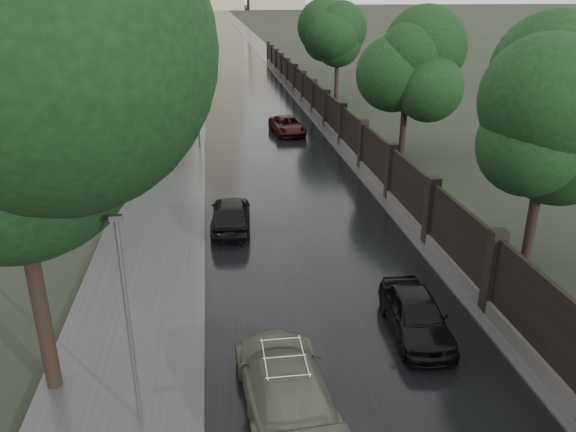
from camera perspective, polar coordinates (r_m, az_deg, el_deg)
The scene contains 15 objects.
road at distance 199.11m, azimuth -7.17°, elevation 19.16°, with size 8.00×420.00×0.02m, color black.
sidewalk_left at distance 199.09m, azimuth -8.99°, elevation 19.09°, with size 4.00×420.00×0.16m, color #2D2D2D.
verge_right at distance 199.28m, azimuth -5.50°, elevation 19.24°, with size 3.00×420.00×0.08m, color #2D2D2D.
fence_right at distance 42.46m, azimuth 3.37°, elevation 10.89°, with size 0.45×75.72×2.70m.
tree_left_near at distance 12.86m, azimuth -26.60°, elevation 7.47°, with size 5.44×5.44×9.16m.
tree_left_far at distance 39.33m, azimuth -14.93°, elevation 15.58°, with size 4.25×4.25×7.39m.
tree_right_a at distance 20.55m, azimuth 24.93°, elevation 8.19°, with size 4.08×4.08×7.01m.
tree_right_b at distance 33.02m, azimuth 12.05°, elevation 14.22°, with size 4.08×4.08×7.01m.
tree_right_c at distance 50.26m, azimuth 5.07°, elevation 17.10°, with size 4.08×4.08×7.01m.
lamp_post at distance 12.37m, azimuth -15.88°, elevation -10.46°, with size 0.25×0.12×5.11m.
traffic_light at distance 34.54m, azimuth -9.17°, elevation 10.43°, with size 0.16×0.32×4.00m.
volga_sedan at distance 13.51m, azimuth -0.36°, elevation -16.67°, with size 1.95×4.80×1.39m, color #515745.
hatchback_left at distance 23.02m, azimuth -5.84°, elevation 0.27°, with size 1.58×3.92×1.34m, color black.
car_right_near at distance 16.47m, azimuth 12.86°, elevation -9.71°, with size 1.50×3.73×1.27m, color black.
car_right_far at distance 38.70m, azimuth -0.07°, elevation 9.19°, with size 1.94×4.22×1.17m, color black.
Camera 1 is at (-3.46, -8.87, 9.13)m, focal length 35.00 mm.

